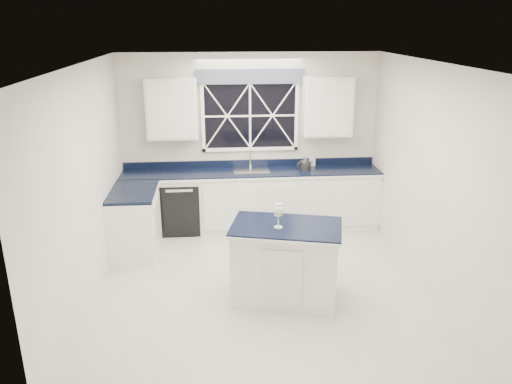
{
  "coord_description": "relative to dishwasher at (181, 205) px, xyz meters",
  "views": [
    {
      "loc": [
        -0.56,
        -5.43,
        3.13
      ],
      "look_at": [
        -0.06,
        0.4,
        1.13
      ],
      "focal_mm": 35.0,
      "sensor_mm": 36.0,
      "label": 1
    }
  ],
  "objects": [
    {
      "name": "countertop",
      "position": [
        1.1,
        0.0,
        0.51
      ],
      "size": [
        3.98,
        0.64,
        0.04
      ],
      "primitive_type": "cube",
      "color": "black",
      "rests_on": "base_cabinets"
    },
    {
      "name": "faucet",
      "position": [
        1.1,
        0.19,
        0.69
      ],
      "size": [
        0.05,
        0.2,
        0.3
      ],
      "color": "silver",
      "rests_on": "countertop"
    },
    {
      "name": "island",
      "position": [
        1.33,
        -2.18,
        0.06
      ],
      "size": [
        1.39,
        1.03,
        0.93
      ],
      "rotation": [
        0.0,
        0.0,
        -0.25
      ],
      "color": "white",
      "rests_on": "ground"
    },
    {
      "name": "kettle",
      "position": [
        1.93,
        -0.02,
        0.62
      ],
      "size": [
        0.27,
        0.21,
        0.2
      ],
      "rotation": [
        0.0,
        0.0,
        0.31
      ],
      "color": "#2D2D2F",
      "rests_on": "countertop"
    },
    {
      "name": "base_cabinets",
      "position": [
        0.77,
        -0.17,
        0.04
      ],
      "size": [
        3.99,
        1.6,
        0.9
      ],
      "color": "white",
      "rests_on": "ground"
    },
    {
      "name": "back_wall",
      "position": [
        1.1,
        0.3,
        0.94
      ],
      "size": [
        4.0,
        0.1,
        2.7
      ],
      "primitive_type": "cube",
      "color": "silver",
      "rests_on": "ground"
    },
    {
      "name": "upper_cabinets",
      "position": [
        1.1,
        0.13,
        1.49
      ],
      "size": [
        3.1,
        0.34,
        0.9
      ],
      "color": "white",
      "rests_on": "ground"
    },
    {
      "name": "wine_glass",
      "position": [
        1.23,
        -2.23,
        0.72
      ],
      "size": [
        0.12,
        0.12,
        0.29
      ],
      "color": "silver",
      "rests_on": "island"
    },
    {
      "name": "dishwasher",
      "position": [
        0.0,
        0.0,
        0.0
      ],
      "size": [
        0.6,
        0.58,
        0.82
      ],
      "primitive_type": "cube",
      "color": "black",
      "rests_on": "ground"
    },
    {
      "name": "window",
      "position": [
        1.1,
        0.25,
        1.42
      ],
      "size": [
        1.65,
        0.09,
        1.26
      ],
      "color": "black",
      "rests_on": "ground"
    },
    {
      "name": "rug",
      "position": [
        1.59,
        -0.6,
        -0.4
      ],
      "size": [
        1.21,
        0.85,
        0.02
      ],
      "rotation": [
        0.0,
        0.0,
        -0.16
      ],
      "color": "#B3B3AE",
      "rests_on": "ground"
    },
    {
      "name": "ground",
      "position": [
        1.1,
        -1.95,
        -0.41
      ],
      "size": [
        4.5,
        4.5,
        0.0
      ],
      "primitive_type": "plane",
      "color": "beige",
      "rests_on": "ground"
    },
    {
      "name": "soap_bottle",
      "position": [
        2.09,
        0.22,
        0.64
      ],
      "size": [
        0.1,
        0.1,
        0.21
      ],
      "primitive_type": "imported",
      "rotation": [
        0.0,
        0.0,
        -0.08
      ],
      "color": "silver",
      "rests_on": "countertop"
    }
  ]
}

